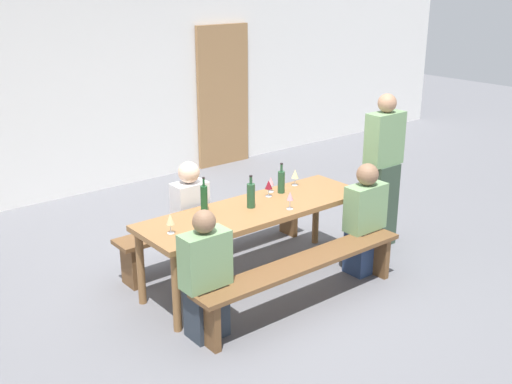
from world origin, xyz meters
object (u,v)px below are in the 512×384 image
at_px(wooden_door, 223,96).
at_px(bench_near, 303,270).
at_px(wine_bottle_1, 281,181).
at_px(tasting_table, 256,215).
at_px(wine_glass_4, 295,174).
at_px(seated_guest_far_0, 191,221).
at_px(wine_glass_3, 170,220).
at_px(seated_guest_near_0, 206,279).
at_px(wine_glass_2, 269,185).
at_px(wine_bottle_2, 204,198).
at_px(wine_glass_0, 271,182).
at_px(wine_bottle_0, 251,195).
at_px(seated_guest_near_1, 365,222).
at_px(standing_host, 382,174).
at_px(wine_glass_1, 290,197).
at_px(bench_far, 216,225).

bearing_deg(wooden_door, bench_near, -117.24).
bearing_deg(wine_bottle_1, tasting_table, -159.91).
xyz_separation_m(wine_glass_4, seated_guest_far_0, (-1.10, 0.26, -0.31)).
bearing_deg(bench_near, wine_glass_3, 146.59).
distance_m(wine_bottle_1, seated_guest_near_0, 1.56).
relative_size(bench_near, wine_glass_2, 13.37).
height_order(wine_bottle_1, wine_bottle_2, wine_bottle_2).
height_order(wine_bottle_2, seated_guest_far_0, seated_guest_far_0).
height_order(tasting_table, wine_bottle_2, wine_bottle_2).
bearing_deg(wine_glass_0, seated_guest_far_0, 161.58).
bearing_deg(wine_bottle_2, wine_bottle_0, -25.50).
height_order(wine_glass_0, seated_guest_far_0, seated_guest_far_0).
xyz_separation_m(bench_near, wine_bottle_1, (0.45, 0.82, 0.51)).
distance_m(wine_glass_0, seated_guest_near_0, 1.54).
height_order(wine_glass_3, wine_glass_4, wine_glass_3).
distance_m(wine_bottle_0, wine_glass_4, 0.77).
bearing_deg(wine_glass_0, tasting_table, -147.52).
bearing_deg(wine_bottle_0, seated_guest_near_0, -148.72).
bearing_deg(wine_bottle_1, wine_glass_2, -176.63).
xyz_separation_m(bench_near, wine_glass_3, (-0.94, 0.62, 0.51)).
bearing_deg(wine_glass_0, wine_bottle_1, -49.88).
distance_m(wine_glass_2, seated_guest_far_0, 0.82).
distance_m(wine_glass_0, seated_guest_far_0, 0.88).
relative_size(wooden_door, wine_glass_2, 12.81).
distance_m(wine_bottle_2, seated_guest_near_1, 1.59).
bearing_deg(seated_guest_near_1, wine_glass_3, 76.01).
xyz_separation_m(wooden_door, standing_host, (-0.49, -3.52, -0.26)).
xyz_separation_m(wine_glass_0, standing_host, (1.20, -0.40, -0.06)).
relative_size(bench_near, wine_glass_4, 12.95).
distance_m(wine_glass_1, standing_host, 1.38).
bearing_deg(wine_glass_3, seated_guest_near_0, -87.27).
bearing_deg(standing_host, wine_bottle_1, -15.64).
distance_m(wine_glass_0, wine_glass_3, 1.35).
bearing_deg(wine_bottle_1, wine_glass_4, 17.80).
height_order(bench_far, wine_glass_3, wine_glass_3).
bearing_deg(wine_glass_1, standing_host, 3.29).
relative_size(bench_far, wine_glass_0, 14.18).
distance_m(wooden_door, standing_host, 3.56).
bearing_deg(seated_guest_near_1, wine_glass_2, 45.09).
bearing_deg(wine_glass_0, seated_guest_near_0, -150.04).
xyz_separation_m(bench_near, wine_glass_0, (0.38, 0.90, 0.50)).
bearing_deg(wine_glass_4, wine_bottle_2, -178.49).
height_order(wine_bottle_0, seated_guest_far_0, seated_guest_far_0).
relative_size(bench_near, wine_bottle_1, 7.22).
bearing_deg(seated_guest_near_0, bench_near, -99.31).
distance_m(bench_far, seated_guest_near_1, 1.50).
relative_size(wine_glass_2, wine_glass_3, 0.91).
xyz_separation_m(seated_guest_near_0, seated_guest_near_1, (1.86, 0.00, 0.02)).
distance_m(wooden_door, seated_guest_near_0, 4.92).
distance_m(tasting_table, wine_glass_3, 0.96).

